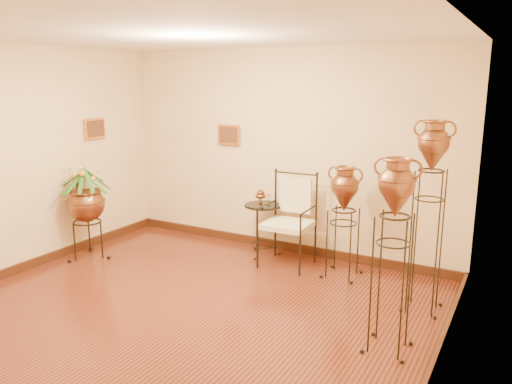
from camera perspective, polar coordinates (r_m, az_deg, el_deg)
The scene contains 8 objects.
ground at distance 5.28m, azimuth -9.59°, elevation -14.19°, with size 5.00×5.00×0.00m, color maroon.
room_shell at distance 4.77m, azimuth -10.36°, elevation 4.79°, with size 5.02×5.02×2.81m.
amphora_tall at distance 5.36m, azimuth 19.06°, elevation -2.53°, with size 0.50×0.50×2.01m.
amphora_mid at distance 4.50m, azimuth 15.32°, elevation -6.98°, with size 0.51×0.51×1.77m.
amphora_short at distance 6.14m, azimuth 9.95°, elevation -3.35°, with size 0.51×0.51×1.40m.
planter_urn at distance 7.05m, azimuth -18.90°, elevation -0.81°, with size 0.95×0.95×1.45m.
armchair at distance 6.44m, azimuth 3.59°, elevation -3.31°, with size 0.70×0.65×1.20m.
side_table at distance 6.87m, azimuth 0.79°, elevation -4.21°, with size 0.56×0.56×0.91m.
Camera 1 is at (3.01, -3.63, 2.36)m, focal length 35.00 mm.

